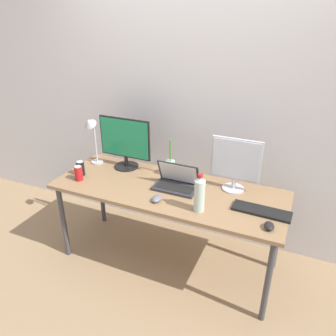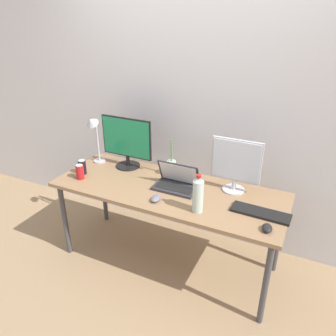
# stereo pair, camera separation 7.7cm
# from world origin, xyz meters

# --- Properties ---
(ground_plane) EXTENTS (16.00, 16.00, 0.00)m
(ground_plane) POSITION_xyz_m (0.00, 0.00, 0.00)
(ground_plane) COLOR #9E7F5B
(wall_back) EXTENTS (7.00, 0.08, 2.60)m
(wall_back) POSITION_xyz_m (0.00, 0.59, 1.30)
(wall_back) COLOR silver
(wall_back) RESTS_ON ground
(work_desk) EXTENTS (1.86, 0.70, 0.74)m
(work_desk) POSITION_xyz_m (0.00, 0.00, 0.68)
(work_desk) COLOR #424247
(work_desk) RESTS_ON ground
(monitor_left) EXTENTS (0.48, 0.22, 0.46)m
(monitor_left) POSITION_xyz_m (-0.50, 0.21, 0.98)
(monitor_left) COLOR black
(monitor_left) RESTS_ON work_desk
(monitor_center) EXTENTS (0.38, 0.18, 0.43)m
(monitor_center) POSITION_xyz_m (0.48, 0.20, 0.97)
(monitor_center) COLOR silver
(monitor_center) RESTS_ON work_desk
(laptop_silver) EXTENTS (0.34, 0.21, 0.21)m
(laptop_silver) POSITION_xyz_m (0.06, 0.04, 0.79)
(laptop_silver) COLOR #2D2D33
(laptop_silver) RESTS_ON work_desk
(keyboard_main) EXTENTS (0.41, 0.15, 0.02)m
(keyboard_main) POSITION_xyz_m (0.74, -0.05, 0.75)
(keyboard_main) COLOR black
(keyboard_main) RESTS_ON work_desk
(mouse_by_keyboard) EXTENTS (0.07, 0.10, 0.04)m
(mouse_by_keyboard) POSITION_xyz_m (0.00, -0.21, 0.76)
(mouse_by_keyboard) COLOR slate
(mouse_by_keyboard) RESTS_ON work_desk
(mouse_by_laptop) EXTENTS (0.08, 0.11, 0.04)m
(mouse_by_laptop) POSITION_xyz_m (0.82, -0.22, 0.76)
(mouse_by_laptop) COLOR black
(mouse_by_laptop) RESTS_ON work_desk
(water_bottle) EXTENTS (0.08, 0.08, 0.29)m
(water_bottle) POSITION_xyz_m (0.33, -0.20, 0.87)
(water_bottle) COLOR silver
(water_bottle) RESTS_ON work_desk
(soda_can_near_keyboard) EXTENTS (0.07, 0.07, 0.13)m
(soda_can_near_keyboard) POSITION_xyz_m (-0.78, -0.08, 0.80)
(soda_can_near_keyboard) COLOR black
(soda_can_near_keyboard) RESTS_ON work_desk
(soda_can_by_laptop) EXTENTS (0.07, 0.07, 0.13)m
(soda_can_by_laptop) POSITION_xyz_m (-0.74, -0.17, 0.80)
(soda_can_by_laptop) COLOR red
(soda_can_by_laptop) RESTS_ON work_desk
(bamboo_vase) EXTENTS (0.08, 0.08, 0.33)m
(bamboo_vase) POSITION_xyz_m (-0.07, 0.22, 0.81)
(bamboo_vase) COLOR #B2D1B7
(bamboo_vase) RESTS_ON work_desk
(desk_lamp) EXTENTS (0.11, 0.18, 0.47)m
(desk_lamp) POSITION_xyz_m (-0.80, 0.14, 1.06)
(desk_lamp) COLOR #B7B7BC
(desk_lamp) RESTS_ON work_desk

